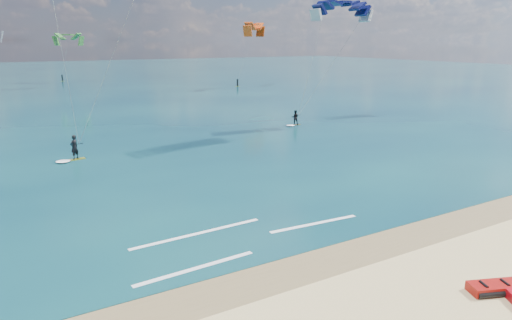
{
  "coord_description": "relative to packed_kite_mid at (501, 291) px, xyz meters",
  "views": [
    {
      "loc": [
        -7.63,
        -10.46,
        8.86
      ],
      "look_at": [
        3.03,
        8.0,
        3.24
      ],
      "focal_mm": 32.0,
      "sensor_mm": 36.0,
      "label": 1
    }
  ],
  "objects": [
    {
      "name": "sea",
      "position": [
        -7.5,
        106.09,
        0.02
      ],
      "size": [
        320.0,
        200.0,
        0.04
      ],
      "primitive_type": "cube",
      "color": "#0B2E3F",
      "rests_on": "ground"
    },
    {
      "name": "ground",
      "position": [
        -7.5,
        42.09,
        0.0
      ],
      "size": [
        320.0,
        320.0,
        0.0
      ],
      "primitive_type": "plane",
      "color": "tan",
      "rests_on": "ground"
    },
    {
      "name": "kitesurfer_far",
      "position": [
        14.79,
        30.11,
        7.46
      ],
      "size": [
        9.64,
        3.78,
        13.85
      ],
      "rotation": [
        0.0,
        0.0,
        -0.09
      ],
      "color": "gold",
      "rests_on": "sea"
    },
    {
      "name": "packed_kite_mid",
      "position": [
        0.0,
        0.0,
        0.0
      ],
      "size": [
        2.83,
        1.97,
        0.4
      ],
      "primitive_type": null,
      "rotation": [
        0.0,
        0.0,
        -0.37
      ],
      "color": "#A5110B",
      "rests_on": "ground"
    },
    {
      "name": "wet_sand_strip",
      "position": [
        -7.5,
        5.09,
        0.0
      ],
      "size": [
        320.0,
        2.4,
        0.01
      ],
      "primitive_type": "cube",
      "color": "brown",
      "rests_on": "ground"
    },
    {
      "name": "distant_kites",
      "position": [
        -4.18,
        78.67,
        5.19
      ],
      "size": [
        72.02,
        35.55,
        11.63
      ],
      "color": "#A4A0A9",
      "rests_on": "ground"
    },
    {
      "name": "kitesurfer_main",
      "position": [
        -9.01,
        25.25,
        10.02
      ],
      "size": [
        10.21,
        6.42,
        18.95
      ],
      "rotation": [
        0.0,
        0.0,
        0.15
      ],
      "color": "yellow",
      "rests_on": "sea"
    },
    {
      "name": "shoreline_foam",
      "position": [
        -6.4,
        8.69,
        0.04
      ],
      "size": [
        11.93,
        3.6,
        0.01
      ],
      "color": "white",
      "rests_on": "ground"
    }
  ]
}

